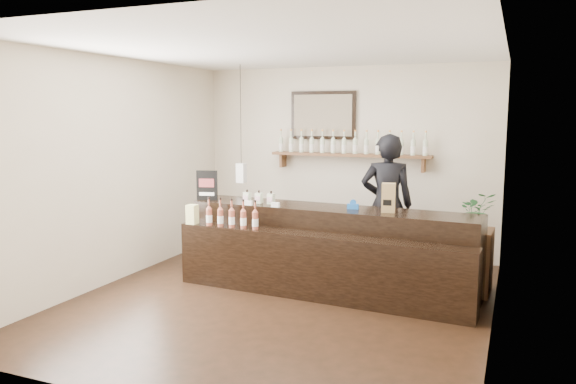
% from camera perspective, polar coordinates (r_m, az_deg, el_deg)
% --- Properties ---
extents(ground, '(5.00, 5.00, 0.00)m').
position_cam_1_polar(ground, '(6.48, -0.74, -10.97)').
color(ground, black).
rests_on(ground, ground).
extents(room_shell, '(5.00, 5.00, 5.00)m').
position_cam_1_polar(room_shell, '(6.15, -0.76, 4.22)').
color(room_shell, beige).
rests_on(room_shell, ground).
extents(back_wall_decor, '(2.66, 0.96, 1.69)m').
position_cam_1_polar(back_wall_decor, '(8.42, 4.72, 5.53)').
color(back_wall_decor, brown).
rests_on(back_wall_decor, ground).
extents(counter, '(3.57, 1.14, 1.15)m').
position_cam_1_polar(counter, '(6.75, 3.90, -6.13)').
color(counter, black).
rests_on(counter, ground).
extents(promo_sign, '(0.27, 0.09, 0.39)m').
position_cam_1_polar(promo_sign, '(7.35, -8.23, 0.67)').
color(promo_sign, black).
rests_on(promo_sign, counter).
extents(paper_bag, '(0.17, 0.14, 0.33)m').
position_cam_1_polar(paper_bag, '(6.48, 10.17, -0.59)').
color(paper_bag, '#A2834E').
rests_on(paper_bag, counter).
extents(tape_dispenser, '(0.14, 0.07, 0.11)m').
position_cam_1_polar(tape_dispenser, '(6.66, 6.62, -1.36)').
color(tape_dispenser, blue).
rests_on(tape_dispenser, counter).
extents(side_cabinet, '(0.40, 0.54, 0.76)m').
position_cam_1_polar(side_cabinet, '(7.02, 18.43, -6.67)').
color(side_cabinet, brown).
rests_on(side_cabinet, ground).
extents(potted_plant, '(0.50, 0.47, 0.45)m').
position_cam_1_polar(potted_plant, '(6.90, 18.65, -1.83)').
color(potted_plant, '#255D2C').
rests_on(potted_plant, side_cabinet).
extents(shopkeeper, '(0.86, 0.67, 2.09)m').
position_cam_1_polar(shopkeeper, '(7.43, 10.02, -0.35)').
color(shopkeeper, black).
rests_on(shopkeeper, ground).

